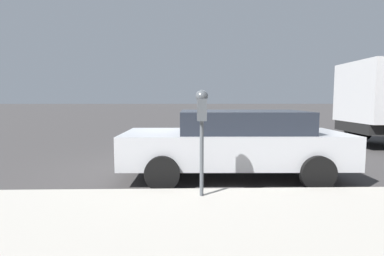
% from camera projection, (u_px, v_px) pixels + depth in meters
% --- Properties ---
extents(ground_plane, '(220.00, 220.00, 0.00)m').
position_uv_depth(ground_plane, '(192.00, 167.00, 7.28)').
color(ground_plane, '#3D3A3A').
extents(parking_meter, '(0.21, 0.19, 1.65)m').
position_uv_depth(parking_meter, '(202.00, 115.00, 4.57)').
color(parking_meter, '#4C5156').
rests_on(parking_meter, sidewalk).
extents(car_silver, '(2.13, 4.57, 1.41)m').
position_uv_depth(car_silver, '(235.00, 142.00, 6.29)').
color(car_silver, '#B7BABF').
rests_on(car_silver, ground_plane).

